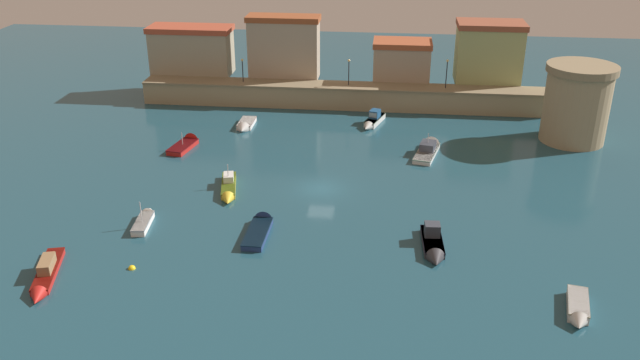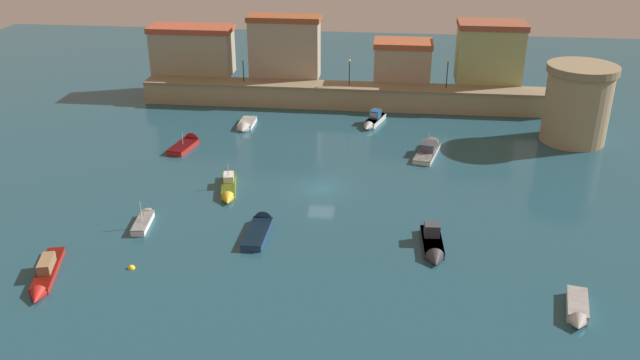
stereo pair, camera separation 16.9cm
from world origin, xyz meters
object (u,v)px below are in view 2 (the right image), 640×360
(quay_lamp_0, at_px, (243,66))
(moored_boat_7, at_px, (246,125))
(fortress_tower, at_px, (577,103))
(quay_lamp_1, at_px, (349,68))
(mooring_buoy_0, at_px, (132,268))
(moored_boat_1, at_px, (433,246))
(moored_boat_8, at_px, (45,276))
(moored_boat_0, at_px, (228,188))
(moored_boat_9, at_px, (429,148))
(moored_boat_2, at_px, (260,226))
(moored_boat_5, at_px, (578,310))
(moored_boat_6, at_px, (145,219))
(moored_boat_4, at_px, (188,143))
(quay_lamp_2, at_px, (448,69))
(moored_boat_3, at_px, (374,121))

(quay_lamp_0, height_order, moored_boat_7, quay_lamp_0)
(fortress_tower, height_order, quay_lamp_1, fortress_tower)
(quay_lamp_1, height_order, mooring_buoy_0, quay_lamp_1)
(moored_boat_1, bearing_deg, moored_boat_8, -78.08)
(moored_boat_0, height_order, moored_boat_8, moored_boat_0)
(moored_boat_9, bearing_deg, moored_boat_7, 90.22)
(moored_boat_2, distance_m, moored_boat_7, 25.13)
(fortress_tower, distance_m, moored_boat_5, 34.75)
(fortress_tower, height_order, moored_boat_6, fortress_tower)
(moored_boat_6, bearing_deg, moored_boat_0, -46.37)
(moored_boat_1, height_order, moored_boat_6, moored_boat_6)
(moored_boat_4, bearing_deg, mooring_buoy_0, -162.61)
(moored_boat_2, relative_size, mooring_buoy_0, 11.55)
(moored_boat_9, bearing_deg, quay_lamp_2, 3.63)
(quay_lamp_2, distance_m, mooring_buoy_0, 48.52)
(moored_boat_1, height_order, moored_boat_8, moored_boat_1)
(moored_boat_1, height_order, moored_boat_5, moored_boat_1)
(moored_boat_2, relative_size, moored_boat_6, 1.33)
(moored_boat_2, distance_m, moored_boat_6, 10.17)
(quay_lamp_0, height_order, moored_boat_6, quay_lamp_0)
(quay_lamp_1, xyz_separation_m, moored_boat_1, (9.37, -35.35, -4.72))
(moored_boat_2, xyz_separation_m, moored_boat_3, (8.49, 27.05, 0.23))
(fortress_tower, relative_size, quay_lamp_1, 2.63)
(quay_lamp_2, bearing_deg, moored_boat_5, -81.26)
(moored_boat_4, relative_size, moored_boat_5, 1.17)
(moored_boat_0, height_order, mooring_buoy_0, moored_boat_0)
(moored_boat_6, relative_size, moored_boat_8, 0.65)
(moored_boat_0, relative_size, moored_boat_7, 1.46)
(moored_boat_8, bearing_deg, moored_boat_7, 152.35)
(moored_boat_5, bearing_deg, quay_lamp_0, -131.50)
(fortress_tower, bearing_deg, moored_boat_8, -143.30)
(moored_boat_2, bearing_deg, fortress_tower, -50.93)
(moored_boat_7, relative_size, moored_boat_9, 0.63)
(moored_boat_2, relative_size, moored_boat_8, 0.86)
(fortress_tower, bearing_deg, quay_lamp_2, 146.05)
(fortress_tower, xyz_separation_m, moored_boat_9, (-16.09, -5.01, -4.03))
(moored_boat_5, distance_m, mooring_buoy_0, 32.57)
(quay_lamp_0, xyz_separation_m, quay_lamp_1, (13.69, 0.00, 0.19))
(moored_boat_4, bearing_deg, quay_lamp_1, -36.83)
(quay_lamp_0, bearing_deg, quay_lamp_2, -0.00)
(moored_boat_3, bearing_deg, moored_boat_6, -17.54)
(quay_lamp_1, xyz_separation_m, moored_boat_4, (-16.76, -15.52, -4.84))
(moored_boat_2, height_order, moored_boat_9, moored_boat_9)
(moored_boat_3, bearing_deg, mooring_buoy_0, -9.40)
(moored_boat_7, distance_m, moored_boat_8, 34.60)
(fortress_tower, relative_size, moored_boat_0, 1.30)
(moored_boat_1, xyz_separation_m, moored_boat_3, (-5.92, 28.87, 0.12))
(moored_boat_6, bearing_deg, moored_boat_2, -96.67)
(moored_boat_3, height_order, moored_boat_4, moored_boat_4)
(quay_lamp_0, height_order, mooring_buoy_0, quay_lamp_0)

